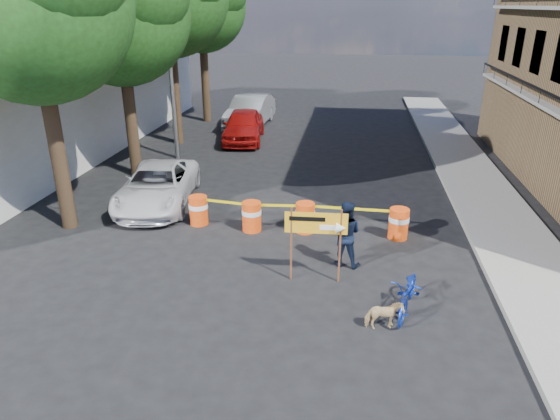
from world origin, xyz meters
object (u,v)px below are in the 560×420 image
(sedan_silver, at_px, (250,111))
(barrel_mid_left, at_px, (252,216))
(barrel_far_left, at_px, (198,210))
(sedan_red, at_px, (244,126))
(pedestrian, at_px, (345,234))
(detour_sign, at_px, (324,229))
(bicycle, at_px, (411,275))
(dog, at_px, (384,316))
(suv_white, at_px, (157,186))
(barrel_mid_right, at_px, (305,217))
(barrel_far_right, at_px, (399,223))

(sedan_silver, bearing_deg, barrel_mid_left, -74.82)
(barrel_far_left, distance_m, sedan_red, 10.12)
(pedestrian, bearing_deg, barrel_mid_left, -24.34)
(detour_sign, relative_size, sedan_red, 0.42)
(barrel_far_left, distance_m, bicycle, 7.10)
(barrel_mid_left, relative_size, detour_sign, 0.47)
(pedestrian, bearing_deg, dog, 116.17)
(suv_white, bearing_deg, barrel_mid_right, -24.00)
(barrel_far_left, distance_m, sedan_silver, 13.39)
(suv_white, xyz_separation_m, sedan_red, (1.06, 8.70, 0.11))
(barrel_mid_right, relative_size, sedan_red, 0.20)
(barrel_mid_right, xyz_separation_m, sedan_red, (-4.04, 10.17, 0.30))
(bicycle, relative_size, sedan_red, 0.40)
(sedan_red, bearing_deg, barrel_far_left, -91.94)
(dog, bearing_deg, sedan_red, 6.09)
(barrel_mid_right, bearing_deg, suv_white, 163.89)
(pedestrian, xyz_separation_m, bicycle, (1.44, -1.96, 0.03))
(barrel_mid_left, xyz_separation_m, pedestrian, (2.76, -1.73, 0.40))
(barrel_mid_right, bearing_deg, detour_sign, -75.68)
(detour_sign, xyz_separation_m, dog, (1.38, -1.77, -1.07))
(detour_sign, bearing_deg, bicycle, -31.35)
(barrel_mid_right, relative_size, dog, 1.18)
(barrel_far_left, xyz_separation_m, barrel_far_right, (5.96, -0.13, 0.00))
(barrel_far_left, bearing_deg, barrel_mid_right, -1.43)
(barrel_mid_left, bearing_deg, sedan_red, 103.45)
(barrel_far_left, xyz_separation_m, pedestrian, (4.46, -1.96, 0.40))
(detour_sign, distance_m, dog, 2.49)
(dog, bearing_deg, detour_sign, 21.36)
(barrel_mid_right, height_order, dog, barrel_mid_right)
(barrel_far_left, relative_size, sedan_red, 0.20)
(barrel_far_right, relative_size, bicycle, 0.50)
(sedan_red, relative_size, sedan_silver, 0.89)
(bicycle, distance_m, sedan_silver, 18.62)
(barrel_mid_left, distance_m, suv_white, 3.89)
(barrel_mid_right, relative_size, suv_white, 0.19)
(barrel_far_left, distance_m, pedestrian, 4.89)
(bicycle, bearing_deg, pedestrian, 141.50)
(barrel_far_right, xyz_separation_m, dog, (-0.60, -4.51, -0.15))
(pedestrian, distance_m, bicycle, 2.43)
(barrel_far_right, xyz_separation_m, detour_sign, (-1.98, -2.74, 0.92))
(barrel_far_right, bearing_deg, sedan_silver, 117.64)
(suv_white, distance_m, sedan_red, 8.76)
(bicycle, xyz_separation_m, sedan_silver, (-7.00, 17.26, -0.07))
(pedestrian, height_order, dog, pedestrian)
(suv_white, bearing_deg, barrel_far_right, -18.94)
(barrel_mid_left, distance_m, pedestrian, 3.28)
(detour_sign, distance_m, bicycle, 2.25)
(bicycle, xyz_separation_m, sedan_red, (-6.67, 14.01, -0.14))
(dog, bearing_deg, barrel_mid_left, 23.21)
(barrel_far_right, distance_m, suv_white, 7.94)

